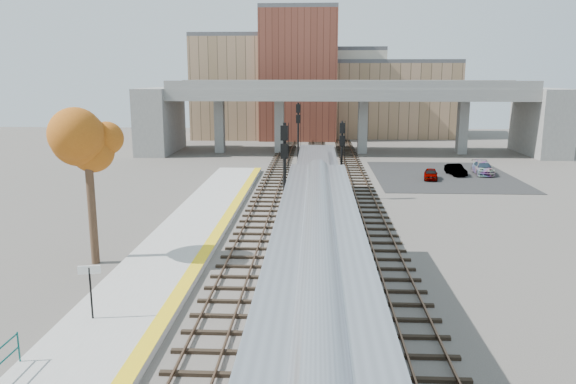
% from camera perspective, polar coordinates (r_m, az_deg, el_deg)
% --- Properties ---
extents(ground, '(160.00, 160.00, 0.00)m').
position_cam_1_polar(ground, '(31.25, 1.09, -7.22)').
color(ground, '#47423D').
rests_on(ground, ground).
extents(platform, '(4.50, 60.00, 0.35)m').
position_cam_1_polar(platform, '(32.23, -11.99, -6.56)').
color(platform, '#9E9E99').
rests_on(platform, ground).
extents(yellow_strip, '(0.70, 60.00, 0.01)m').
position_cam_1_polar(yellow_strip, '(31.74, -8.67, -6.37)').
color(yellow_strip, yellow).
rests_on(yellow_strip, platform).
extents(tracks, '(10.70, 95.00, 0.25)m').
position_cam_1_polar(tracks, '(43.23, 2.85, -1.73)').
color(tracks, black).
rests_on(tracks, ground).
extents(overpass, '(54.00, 12.00, 9.50)m').
position_cam_1_polar(overpass, '(74.77, 6.03, 8.39)').
color(overpass, slate).
rests_on(overpass, ground).
extents(buildings_far, '(43.00, 21.00, 20.60)m').
position_cam_1_polar(buildings_far, '(96.13, 3.15, 10.42)').
color(buildings_far, tan).
rests_on(buildings_far, ground).
extents(parking_lot, '(14.00, 18.00, 0.04)m').
position_cam_1_polar(parking_lot, '(59.87, 15.48, 1.60)').
color(parking_lot, black).
rests_on(parking_lot, ground).
extents(locomotive, '(3.02, 19.05, 4.10)m').
position_cam_1_polar(locomotive, '(42.04, 2.97, 0.95)').
color(locomotive, '#A8AAB2').
rests_on(locomotive, ground).
extents(coach, '(3.03, 25.00, 5.00)m').
position_cam_1_polar(coach, '(20.09, 3.03, -9.79)').
color(coach, '#A8AAB2').
rests_on(coach, ground).
extents(signal_mast_near, '(0.60, 0.64, 7.25)m').
position_cam_1_polar(signal_mast_near, '(35.82, -0.36, 1.27)').
color(signal_mast_near, '#9E9E99').
rests_on(signal_mast_near, ground).
extents(signal_mast_mid, '(0.60, 0.64, 6.53)m').
position_cam_1_polar(signal_mast_mid, '(46.32, 5.46, 3.01)').
color(signal_mast_mid, '#9E9E99').
rests_on(signal_mast_mid, ground).
extents(signal_mast_far, '(0.60, 0.64, 7.20)m').
position_cam_1_polar(signal_mast_far, '(62.31, 1.03, 5.74)').
color(signal_mast_far, '#9E9E99').
rests_on(signal_mast_far, ground).
extents(station_sign, '(0.89, 0.21, 2.27)m').
position_cam_1_polar(station_sign, '(24.45, -19.47, -8.51)').
color(station_sign, black).
rests_on(station_sign, platform).
extents(tree, '(3.60, 3.60, 8.87)m').
position_cam_1_polar(tree, '(31.59, -19.73, 4.57)').
color(tree, '#382619').
rests_on(tree, ground).
extents(car_a, '(1.84, 3.38, 1.09)m').
position_cam_1_polar(car_a, '(57.21, 14.30, 1.78)').
color(car_a, '#99999E').
rests_on(car_a, parking_lot).
extents(car_b, '(1.72, 3.57, 1.13)m').
position_cam_1_polar(car_b, '(60.40, 16.67, 2.18)').
color(car_b, '#99999E').
rests_on(car_b, parking_lot).
extents(car_c, '(2.13, 4.53, 1.28)m').
position_cam_1_polar(car_c, '(61.78, 19.20, 2.30)').
color(car_c, '#99999E').
rests_on(car_c, parking_lot).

